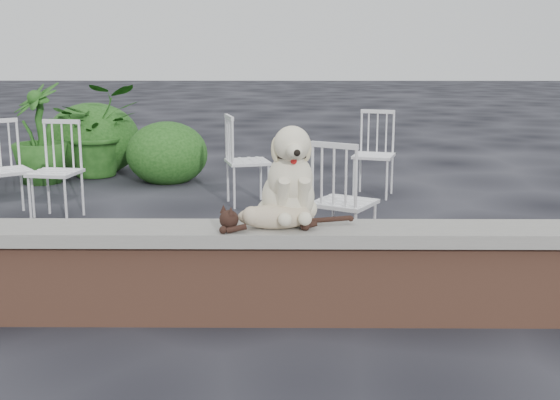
{
  "coord_description": "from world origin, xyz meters",
  "views": [
    {
      "loc": [
        0.15,
        -4.06,
        1.64
      ],
      "look_at": [
        0.11,
        0.2,
        0.7
      ],
      "focal_mm": 45.15,
      "sensor_mm": 36.0,
      "label": 1
    }
  ],
  "objects_px": {
    "dog": "(288,173)",
    "chair_d": "(374,154)",
    "cat": "(275,215)",
    "chair_c": "(344,200)",
    "potted_plant_b": "(39,133)",
    "potted_plant_a": "(98,130)",
    "chair_b": "(55,171)",
    "chair_e": "(248,160)",
    "chair_a": "(6,169)"
  },
  "relations": [
    {
      "from": "dog",
      "to": "chair_d",
      "type": "distance_m",
      "value": 3.66
    },
    {
      "from": "dog",
      "to": "cat",
      "type": "height_order",
      "value": "dog"
    },
    {
      "from": "chair_c",
      "to": "potted_plant_b",
      "type": "height_order",
      "value": "potted_plant_b"
    },
    {
      "from": "potted_plant_a",
      "to": "potted_plant_b",
      "type": "height_order",
      "value": "potted_plant_b"
    },
    {
      "from": "dog",
      "to": "chair_b",
      "type": "distance_m",
      "value": 3.31
    },
    {
      "from": "chair_e",
      "to": "chair_d",
      "type": "bearing_deg",
      "value": -87.71
    },
    {
      "from": "dog",
      "to": "potted_plant_a",
      "type": "distance_m",
      "value": 5.31
    },
    {
      "from": "chair_b",
      "to": "potted_plant_a",
      "type": "height_order",
      "value": "potted_plant_a"
    },
    {
      "from": "chair_d",
      "to": "potted_plant_a",
      "type": "xyz_separation_m",
      "value": [
        -3.35,
        1.22,
        0.12
      ]
    },
    {
      "from": "chair_d",
      "to": "potted_plant_a",
      "type": "relative_size",
      "value": 0.8
    },
    {
      "from": "potted_plant_a",
      "to": "potted_plant_b",
      "type": "distance_m",
      "value": 0.75
    },
    {
      "from": "chair_c",
      "to": "potted_plant_a",
      "type": "relative_size",
      "value": 0.8
    },
    {
      "from": "dog",
      "to": "chair_c",
      "type": "xyz_separation_m",
      "value": [
        0.44,
        1.13,
        -0.42
      ]
    },
    {
      "from": "chair_d",
      "to": "chair_b",
      "type": "bearing_deg",
      "value": -144.1
    },
    {
      "from": "chair_e",
      "to": "dog",
      "type": "bearing_deg",
      "value": 172.68
    },
    {
      "from": "cat",
      "to": "chair_c",
      "type": "relative_size",
      "value": 1.03
    },
    {
      "from": "dog",
      "to": "potted_plant_a",
      "type": "height_order",
      "value": "dog"
    },
    {
      "from": "dog",
      "to": "potted_plant_b",
      "type": "xyz_separation_m",
      "value": [
        -2.98,
        4.25,
        -0.28
      ]
    },
    {
      "from": "chair_b",
      "to": "cat",
      "type": "bearing_deg",
      "value": -41.07
    },
    {
      "from": "dog",
      "to": "potted_plant_a",
      "type": "bearing_deg",
      "value": 107.42
    },
    {
      "from": "cat",
      "to": "chair_e",
      "type": "relative_size",
      "value": 1.03
    },
    {
      "from": "potted_plant_a",
      "to": "potted_plant_b",
      "type": "xyz_separation_m",
      "value": [
        -0.58,
        -0.47,
        0.01
      ]
    },
    {
      "from": "potted_plant_b",
      "to": "dog",
      "type": "bearing_deg",
      "value": -54.97
    },
    {
      "from": "chair_d",
      "to": "chair_a",
      "type": "height_order",
      "value": "same"
    },
    {
      "from": "chair_c",
      "to": "chair_d",
      "type": "xyz_separation_m",
      "value": [
        0.52,
        2.37,
        0.0
      ]
    },
    {
      "from": "chair_b",
      "to": "potted_plant_b",
      "type": "distance_m",
      "value": 1.99
    },
    {
      "from": "chair_c",
      "to": "chair_a",
      "type": "distance_m",
      "value": 3.43
    },
    {
      "from": "cat",
      "to": "potted_plant_a",
      "type": "relative_size",
      "value": 0.82
    },
    {
      "from": "dog",
      "to": "chair_d",
      "type": "bearing_deg",
      "value": 65.26
    },
    {
      "from": "chair_a",
      "to": "chair_c",
      "type": "bearing_deg",
      "value": -59.5
    },
    {
      "from": "cat",
      "to": "chair_c",
      "type": "distance_m",
      "value": 1.39
    },
    {
      "from": "chair_d",
      "to": "chair_e",
      "type": "relative_size",
      "value": 1.0
    },
    {
      "from": "cat",
      "to": "dog",
      "type": "bearing_deg",
      "value": 52.42
    },
    {
      "from": "chair_d",
      "to": "potted_plant_a",
      "type": "distance_m",
      "value": 3.57
    },
    {
      "from": "dog",
      "to": "chair_c",
      "type": "relative_size",
      "value": 0.66
    },
    {
      "from": "chair_e",
      "to": "chair_a",
      "type": "distance_m",
      "value": 2.37
    },
    {
      "from": "chair_c",
      "to": "potted_plant_b",
      "type": "bearing_deg",
      "value": -12.27
    },
    {
      "from": "chair_d",
      "to": "chair_e",
      "type": "xyz_separation_m",
      "value": [
        -1.37,
        -0.42,
        0.0
      ]
    },
    {
      "from": "potted_plant_b",
      "to": "chair_b",
      "type": "bearing_deg",
      "value": -67.26
    },
    {
      "from": "dog",
      "to": "potted_plant_a",
      "type": "xyz_separation_m",
      "value": [
        -2.4,
        4.72,
        -0.3
      ]
    },
    {
      "from": "cat",
      "to": "potted_plant_b",
      "type": "relative_size",
      "value": 0.8
    },
    {
      "from": "chair_c",
      "to": "chair_a",
      "type": "xyz_separation_m",
      "value": [
        -3.15,
        1.37,
        0.0
      ]
    },
    {
      "from": "dog",
      "to": "chair_b",
      "type": "bearing_deg",
      "value": 122.93
    },
    {
      "from": "chair_a",
      "to": "chair_b",
      "type": "bearing_deg",
      "value": -45.46
    },
    {
      "from": "dog",
      "to": "chair_d",
      "type": "height_order",
      "value": "dog"
    },
    {
      "from": "potted_plant_a",
      "to": "potted_plant_b",
      "type": "bearing_deg",
      "value": -140.98
    },
    {
      "from": "dog",
      "to": "chair_a",
      "type": "bearing_deg",
      "value": 127.76
    },
    {
      "from": "cat",
      "to": "chair_a",
      "type": "relative_size",
      "value": 1.03
    },
    {
      "from": "chair_b",
      "to": "chair_a",
      "type": "height_order",
      "value": "same"
    },
    {
      "from": "chair_c",
      "to": "chair_d",
      "type": "distance_m",
      "value": 2.43
    }
  ]
}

